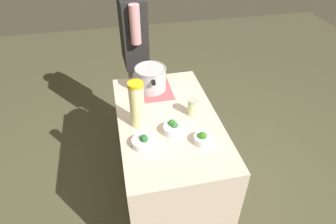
# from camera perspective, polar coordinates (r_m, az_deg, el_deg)

# --- Properties ---
(ground_plane) EXTENTS (8.00, 8.00, 0.00)m
(ground_plane) POSITION_cam_1_polar(r_m,az_deg,el_deg) (2.59, 0.00, -16.90)
(ground_plane) COLOR #4D4A33
(counter_slab) EXTENTS (1.13, 0.66, 0.90)m
(counter_slab) POSITION_cam_1_polar(r_m,az_deg,el_deg) (2.23, 0.00, -10.21)
(counter_slab) COLOR beige
(counter_slab) RESTS_ON ground_plane
(dish_cloth) EXTENTS (0.35, 0.30, 0.01)m
(dish_cloth) POSITION_cam_1_polar(r_m,az_deg,el_deg) (2.20, -3.37, 4.63)
(dish_cloth) COLOR #B15257
(dish_cloth) RESTS_ON counter_slab
(cooking_pot) EXTENTS (0.30, 0.24, 0.18)m
(cooking_pot) POSITION_cam_1_polar(r_m,az_deg,el_deg) (2.15, -3.47, 6.75)
(cooking_pot) COLOR #B7B7BC
(cooking_pot) RESTS_ON dish_cloth
(lemonade_pitcher) EXTENTS (0.10, 0.10, 0.32)m
(lemonade_pitcher) POSITION_cam_1_polar(r_m,az_deg,el_deg) (1.78, -6.17, 1.49)
(lemonade_pitcher) COLOR #F4EBA1
(lemonade_pitcher) RESTS_ON counter_slab
(mason_jar) EXTENTS (0.07, 0.07, 0.12)m
(mason_jar) POSITION_cam_1_polar(r_m,az_deg,el_deg) (1.92, 4.96, 0.97)
(mason_jar) COLOR beige
(mason_jar) RESTS_ON counter_slab
(broccoli_bowl_front) EXTENTS (0.13, 0.13, 0.07)m
(broccoli_bowl_front) POSITION_cam_1_polar(r_m,az_deg,el_deg) (1.72, -5.01, -5.88)
(broccoli_bowl_front) COLOR silver
(broccoli_bowl_front) RESTS_ON counter_slab
(broccoli_bowl_center) EXTENTS (0.11, 0.11, 0.08)m
(broccoli_bowl_center) POSITION_cam_1_polar(r_m,az_deg,el_deg) (1.74, 6.91, -5.25)
(broccoli_bowl_center) COLOR silver
(broccoli_bowl_center) RESTS_ON counter_slab
(broccoli_bowl_back) EXTENTS (0.12, 0.12, 0.08)m
(broccoli_bowl_back) POSITION_cam_1_polar(r_m,az_deg,el_deg) (1.79, 0.91, -3.25)
(broccoli_bowl_back) COLOR silver
(broccoli_bowl_back) RESTS_ON counter_slab
(person_cook) EXTENTS (0.50, 0.21, 1.65)m
(person_cook) POSITION_cam_1_polar(r_m,az_deg,el_deg) (2.63, -6.51, 10.53)
(person_cook) COLOR gray
(person_cook) RESTS_ON ground_plane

